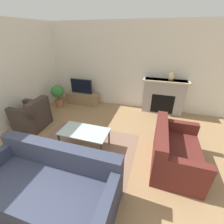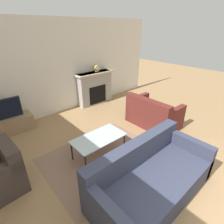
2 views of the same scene
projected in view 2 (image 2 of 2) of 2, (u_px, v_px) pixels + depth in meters
wall_back at (46, 70)px, 4.90m from camera, size 7.95×0.06×2.70m
area_rug at (102, 157)px, 3.64m from camera, size 2.27×1.77×0.00m
fireplace at (95, 87)px, 6.00m from camera, size 1.36×0.38×1.09m
tv_stand at (8, 126)px, 4.40m from camera, size 1.16×0.45×0.40m
tv at (3, 109)px, 4.19m from camera, size 0.80×0.06×0.51m
couch_sectional at (151, 179)px, 2.76m from camera, size 2.08×0.97×0.82m
couch_loveseat at (153, 115)px, 4.74m from camera, size 0.86×1.32×0.82m
coffee_table at (99, 139)px, 3.54m from camera, size 1.07×0.57×0.44m
mantel_clock at (97, 68)px, 5.81m from camera, size 0.19×0.07×0.22m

